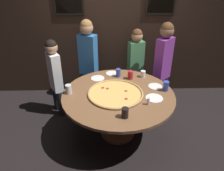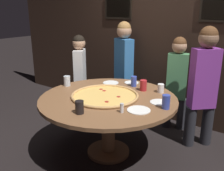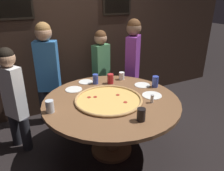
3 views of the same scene
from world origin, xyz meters
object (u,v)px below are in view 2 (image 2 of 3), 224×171
(white_plate_near_front, at_px, (160,102))
(diner_far_right, at_px, (177,78))
(white_plate_left_side, at_px, (111,83))
(drink_cup_by_shaker, at_px, (79,107))
(drink_cup_far_left, at_px, (166,102))
(white_plate_right_side, at_px, (139,110))
(diner_centre_back, at_px, (80,72))
(dining_table, at_px, (108,107))
(drink_cup_far_right, at_px, (134,81))
(condiment_shaker, at_px, (122,108))
(drink_cup_beside_pizza, at_px, (161,88))
(white_plate_far_back, at_px, (131,83))
(diner_side_right, at_px, (204,81))
(giant_pizza, at_px, (105,95))
(drink_cup_front_edge, at_px, (143,85))
(diner_side_left, at_px, (124,64))
(drink_cup_centre_back, at_px, (67,81))

(white_plate_near_front, distance_m, diner_far_right, 0.96)
(white_plate_left_side, bearing_deg, drink_cup_by_shaker, -70.49)
(drink_cup_far_left, distance_m, white_plate_left_side, 1.08)
(white_plate_right_side, distance_m, diner_centre_back, 1.69)
(dining_table, height_order, drink_cup_far_left, drink_cup_far_left)
(drink_cup_far_right, distance_m, condiment_shaker, 0.88)
(dining_table, relative_size, drink_cup_beside_pizza, 14.83)
(white_plate_left_side, bearing_deg, diner_centre_back, 168.07)
(white_plate_right_side, distance_m, white_plate_far_back, 0.96)
(condiment_shaker, distance_m, diner_side_right, 1.23)
(white_plate_right_side, bearing_deg, drink_cup_far_right, 124.73)
(white_plate_left_side, bearing_deg, condiment_shaker, -47.72)
(dining_table, xyz_separation_m, white_plate_right_side, (0.49, -0.13, 0.13))
(white_plate_left_side, distance_m, diner_side_right, 1.21)
(dining_table, distance_m, white_plate_near_front, 0.61)
(dining_table, relative_size, drink_cup_far_left, 10.82)
(drink_cup_far_left, distance_m, drink_cup_by_shaker, 0.88)
(dining_table, distance_m, condiment_shaker, 0.50)
(drink_cup_far_left, height_order, drink_cup_far_right, drink_cup_far_left)
(giant_pizza, bearing_deg, diner_side_right, 44.94)
(drink_cup_front_edge, bearing_deg, drink_cup_far_right, 156.39)
(diner_side_right, bearing_deg, dining_table, 2.14)
(drink_cup_far_right, relative_size, diner_centre_back, 0.10)
(diner_side_left, bearing_deg, drink_cup_beside_pizza, 172.55)
(drink_cup_front_edge, relative_size, diner_centre_back, 0.10)
(drink_cup_centre_back, xyz_separation_m, white_plate_far_back, (0.63, 0.61, -0.06))
(white_plate_near_front, relative_size, white_plate_right_side, 0.88)
(white_plate_near_front, xyz_separation_m, diner_far_right, (-0.18, 0.94, 0.03))
(dining_table, relative_size, drink_cup_centre_back, 11.94)
(drink_cup_far_right, bearing_deg, drink_cup_front_edge, -23.61)
(drink_cup_front_edge, height_order, diner_far_right, diner_far_right)
(drink_cup_centre_back, distance_m, white_plate_left_side, 0.60)
(dining_table, relative_size, white_plate_far_back, 8.21)
(drink_cup_beside_pizza, relative_size, white_plate_right_side, 0.45)
(white_plate_right_side, relative_size, condiment_shaker, 2.46)
(white_plate_near_front, bearing_deg, drink_cup_far_left, -43.29)
(drink_cup_by_shaker, relative_size, diner_side_left, 0.09)
(drink_cup_centre_back, xyz_separation_m, white_plate_near_front, (1.27, 0.15, -0.06))
(drink_cup_by_shaker, height_order, white_plate_right_side, drink_cup_by_shaker)
(drink_cup_front_edge, xyz_separation_m, white_plate_right_side, (0.27, -0.58, -0.06))
(diner_side_left, bearing_deg, diner_centre_back, 66.16)
(diner_side_right, bearing_deg, drink_cup_by_shaker, 17.01)
(white_plate_right_side, bearing_deg, white_plate_near_front, 76.41)
(diner_side_right, bearing_deg, drink_cup_far_left, 35.96)
(drink_cup_far_right, bearing_deg, drink_cup_by_shaker, -88.65)
(giant_pizza, relative_size, diner_side_left, 0.52)
(white_plate_right_side, relative_size, diner_side_left, 0.15)
(drink_cup_centre_back, distance_m, drink_cup_by_shaker, 0.95)
(giant_pizza, distance_m, condiment_shaker, 0.50)
(white_plate_near_front, relative_size, white_plate_left_side, 0.97)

